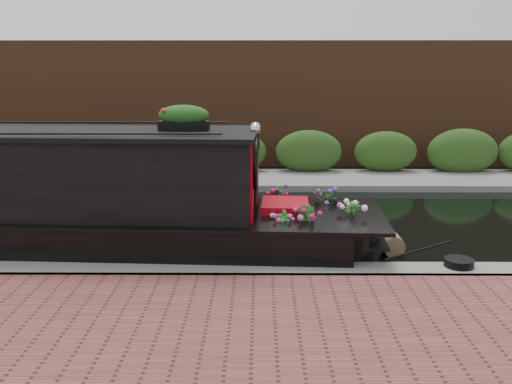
{
  "coord_description": "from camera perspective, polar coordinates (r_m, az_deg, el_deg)",
  "views": [
    {
      "loc": [
        0.64,
        -11.62,
        3.38
      ],
      "look_at": [
        0.57,
        -0.6,
        0.84
      ],
      "focal_mm": 40.0,
      "sensor_mm": 36.0,
      "label": 1
    }
  ],
  "objects": [
    {
      "name": "narrowboat",
      "position": [
        10.89,
        -22.86,
        -1.45
      ],
      "size": [
        12.35,
        2.77,
        2.88
      ],
      "rotation": [
        0.0,
        0.0,
        -0.05
      ],
      "color": "black",
      "rests_on": "ground"
    },
    {
      "name": "rope_fender",
      "position": [
        10.47,
        13.47,
        -5.12
      ],
      "size": [
        0.38,
        0.39,
        0.38
      ],
      "primitive_type": "cylinder",
      "rotation": [
        1.57,
        0.0,
        0.0
      ],
      "color": "brown",
      "rests_on": "ground"
    },
    {
      "name": "coiled_mooring_rope",
      "position": [
        9.49,
        19.63,
        -6.66
      ],
      "size": [
        0.46,
        0.46,
        0.12
      ],
      "primitive_type": "cylinder",
      "color": "black",
      "rests_on": "near_bank_coping"
    },
    {
      "name": "far_brick_wall",
      "position": [
        19.13,
        -1.57,
        2.83
      ],
      "size": [
        40.0,
        1.0,
        8.0
      ],
      "primitive_type": "cube",
      "color": "brown",
      "rests_on": "ground"
    },
    {
      "name": "near_bank_coping",
      "position": [
        9.0,
        -3.8,
        -9.09
      ],
      "size": [
        40.0,
        0.6,
        0.5
      ],
      "primitive_type": "cube",
      "color": "slate",
      "rests_on": "ground"
    },
    {
      "name": "ground",
      "position": [
        12.12,
        -2.69,
        -3.21
      ],
      "size": [
        80.0,
        80.0,
        0.0
      ],
      "primitive_type": "plane",
      "color": "black",
      "rests_on": "ground"
    },
    {
      "name": "far_bank_path",
      "position": [
        16.19,
        -1.92,
        0.95
      ],
      "size": [
        40.0,
        2.4,
        0.34
      ],
      "primitive_type": "cube",
      "color": "slate",
      "rests_on": "ground"
    },
    {
      "name": "far_hedge",
      "position": [
        17.07,
        -1.8,
        1.58
      ],
      "size": [
        40.0,
        1.1,
        2.8
      ],
      "primitive_type": "cube",
      "color": "#284818",
      "rests_on": "ground"
    }
  ]
}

